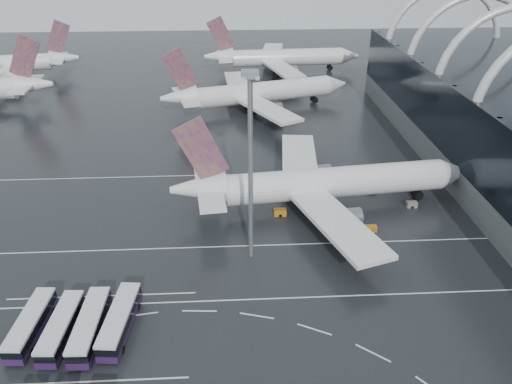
{
  "coord_description": "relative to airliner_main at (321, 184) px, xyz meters",
  "views": [
    {
      "loc": [
        -4.09,
        -59.52,
        49.3
      ],
      "look_at": [
        0.22,
        18.59,
        7.0
      ],
      "focal_mm": 35.0,
      "sensor_mm": 36.0,
      "label": 1
    }
  ],
  "objects": [
    {
      "name": "ground",
      "position": [
        -13.05,
        -24.7,
        -5.05
      ],
      "size": [
        420.0,
        420.0,
        0.0
      ],
      "primitive_type": "plane",
      "color": "black",
      "rests_on": "ground"
    },
    {
      "name": "lane_marking_near",
      "position": [
        -13.05,
        -26.7,
        -5.04
      ],
      "size": [
        120.0,
        0.25,
        0.01
      ],
      "primitive_type": "cube",
      "color": "silver",
      "rests_on": "ground"
    },
    {
      "name": "lane_marking_mid",
      "position": [
        -13.05,
        -12.7,
        -5.04
      ],
      "size": [
        120.0,
        0.25,
        0.01
      ],
      "primitive_type": "cube",
      "color": "silver",
      "rests_on": "ground"
    },
    {
      "name": "lane_marking_far",
      "position": [
        -13.05,
        15.3,
        -5.04
      ],
      "size": [
        120.0,
        0.25,
        0.01
      ],
      "primitive_type": "cube",
      "color": "silver",
      "rests_on": "ground"
    },
    {
      "name": "bus_bay_line_south",
      "position": [
        -37.05,
        -40.7,
        -5.04
      ],
      "size": [
        28.0,
        0.25,
        0.01
      ],
      "primitive_type": "cube",
      "color": "silver",
      "rests_on": "ground"
    },
    {
      "name": "bus_bay_line_north",
      "position": [
        -37.05,
        -24.7,
        -5.04
      ],
      "size": [
        28.0,
        0.25,
        0.01
      ],
      "primitive_type": "cube",
      "color": "silver",
      "rests_on": "ground"
    },
    {
      "name": "airliner_main",
      "position": [
        0.0,
        0.0,
        0.0
      ],
      "size": [
        59.53,
        51.89,
        20.15
      ],
      "rotation": [
        0.0,
        0.0,
        0.11
      ],
      "color": "white",
      "rests_on": "ground"
    },
    {
      "name": "airliner_gate_b",
      "position": [
        -9.63,
        58.72,
        -0.03
      ],
      "size": [
        56.88,
        50.43,
        20.05
      ],
      "rotation": [
        0.0,
        0.0,
        0.28
      ],
      "color": "white",
      "rests_on": "ground"
    },
    {
      "name": "airliner_gate_c",
      "position": [
        1.83,
        101.16,
        0.1
      ],
      "size": [
        57.76,
        53.28,
        20.59
      ],
      "rotation": [
        0.0,
        0.0,
        0.05
      ],
      "color": "white",
      "rests_on": "ground"
    },
    {
      "name": "jet_remote_far",
      "position": [
        -92.92,
        99.47,
        0.01
      ],
      "size": [
        45.03,
        36.38,
        19.59
      ],
      "rotation": [
        0.0,
        0.0,
        3.29
      ],
      "color": "white",
      "rests_on": "ground"
    },
    {
      "name": "bus_row_near_a",
      "position": [
        -44.7,
        -31.97,
        -3.41
      ],
      "size": [
        3.52,
        12.27,
        2.98
      ],
      "rotation": [
        0.0,
        0.0,
        1.51
      ],
      "color": "#2A143F",
      "rests_on": "ground"
    },
    {
      "name": "bus_row_near_b",
      "position": [
        -40.43,
        -32.82,
        -3.41
      ],
      "size": [
        3.44,
        12.25,
        2.98
      ],
      "rotation": [
        0.0,
        0.0,
        1.51
      ],
      "color": "#2A143F",
      "rests_on": "ground"
    },
    {
      "name": "bus_row_near_c",
      "position": [
        -36.63,
        -32.82,
        -3.32
      ],
      "size": [
        3.3,
        12.83,
        3.14
      ],
      "rotation": [
        0.0,
        0.0,
        1.55
      ],
      "color": "#2A143F",
      "rests_on": "ground"
    },
    {
      "name": "bus_row_near_d",
      "position": [
        -32.81,
        -31.99,
        -3.33
      ],
      "size": [
        4.07,
        12.9,
        3.12
      ],
      "rotation": [
        0.0,
        0.0,
        1.47
      ],
      "color": "#2A143F",
      "rests_on": "ground"
    },
    {
      "name": "floodlight_mast",
      "position": [
        -14.18,
        -15.61,
        14.61
      ],
      "size": [
        2.4,
        2.4,
        31.25
      ],
      "color": "gray",
      "rests_on": "ground"
    },
    {
      "name": "gse_cart_belly_a",
      "position": [
        7.89,
        -9.22,
        -4.5
      ],
      "size": [
        2.0,
        1.18,
        1.09
      ],
      "primitive_type": "cube",
      "color": "#B56E18",
      "rests_on": "ground"
    },
    {
      "name": "gse_cart_belly_b",
      "position": [
        11.95,
        5.84,
        -4.51
      ],
      "size": [
        1.96,
        1.16,
        1.07
      ],
      "primitive_type": "cube",
      "color": "slate",
      "rests_on": "ground"
    },
    {
      "name": "gse_cart_belly_c",
      "position": [
        -8.01,
        -2.7,
        -4.41
      ],
      "size": [
        2.32,
        1.37,
        1.27
      ],
      "primitive_type": "cube",
      "color": "#B56E18",
      "rests_on": "ground"
    },
    {
      "name": "gse_cart_belly_d",
      "position": [
        18.14,
        -1.02,
        -4.49
      ],
      "size": [
        2.04,
        1.21,
        1.11
      ],
      "primitive_type": "cube",
      "color": "slate",
      "rests_on": "ground"
    },
    {
      "name": "gse_cart_belly_e",
      "position": [
        0.67,
        9.37,
        -4.46
      ],
      "size": [
        2.14,
        1.27,
        1.17
      ],
      "primitive_type": "cube",
      "color": "#B56E18",
      "rests_on": "ground"
    }
  ]
}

